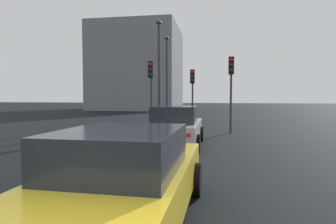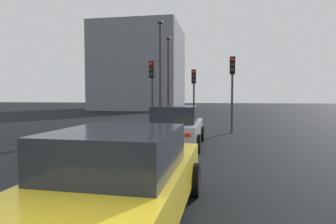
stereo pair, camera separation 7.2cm
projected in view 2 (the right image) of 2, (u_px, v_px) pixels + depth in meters
car_silver_lead at (176, 127)px, 10.90m from camera, size 4.11×2.04×1.55m
car_yellow_second at (122, 178)px, 4.20m from camera, size 4.53×2.12×1.46m
traffic_light_near_left at (194, 85)px, 18.35m from camera, size 0.32×0.30×3.66m
traffic_light_near_right at (152, 81)px, 15.19m from camera, size 0.33×0.31×3.80m
traffic_light_far_left at (232, 78)px, 14.52m from camera, size 0.32×0.29×3.95m
street_lamp_kerbside at (160, 64)px, 17.92m from camera, size 0.56×0.36×6.70m
street_lamp_far at (168, 71)px, 21.57m from camera, size 0.56×0.36×6.46m
building_facade_left at (140, 69)px, 42.02m from camera, size 11.92×11.87×12.04m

